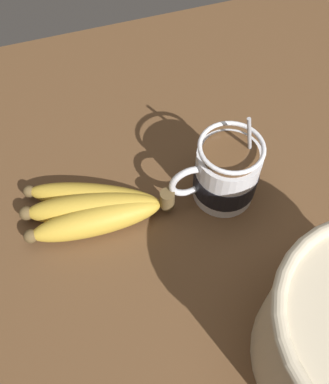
# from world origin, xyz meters

# --- Properties ---
(table) EXTENTS (0.92, 0.92, 0.03)m
(table) POSITION_xyz_m (0.00, 0.00, 0.01)
(table) COLOR brown
(table) RESTS_ON ground
(coffee_mug) EXTENTS (0.13, 0.09, 0.15)m
(coffee_mug) POSITION_xyz_m (-0.02, -0.03, 0.07)
(coffee_mug) COLOR silver
(coffee_mug) RESTS_ON table
(banana_bunch) EXTENTS (0.21, 0.12, 0.04)m
(banana_bunch) POSITION_xyz_m (0.16, -0.05, 0.05)
(banana_bunch) COLOR brown
(banana_bunch) RESTS_ON table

